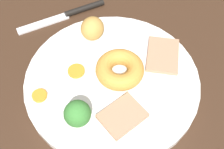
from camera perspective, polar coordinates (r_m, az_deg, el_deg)
dining_table at (r=53.92cm, az=-0.29°, el=0.52°), size 120.00×84.00×3.60cm
dinner_plate at (r=49.82cm, az=-0.00°, el=-1.13°), size 29.50×29.50×1.40cm
meat_slice_main at (r=45.15cm, az=2.03°, el=-8.06°), size 6.12×7.31×0.80cm
meat_slice_under at (r=52.47cm, az=9.86°, el=3.74°), size 9.39×9.01×0.80cm
yorkshire_pudding at (r=48.55cm, az=1.49°, el=0.99°), size 8.15×8.15×2.79cm
roast_potato_left at (r=53.72cm, az=-3.94°, el=8.91°), size 5.94×6.04×4.23cm
carrot_coin_front at (r=48.49cm, az=-13.93°, el=-4.00°), size 2.45×2.45×0.49cm
carrot_coin_back at (r=50.15cm, az=-6.97°, el=0.68°), size 2.91×2.91×0.48cm
broccoli_floret at (r=42.83cm, az=-6.75°, el=-7.63°), size 4.04×4.04×4.94cm
knife at (r=61.47cm, az=-8.25°, el=11.63°), size 2.38×18.55×1.20cm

